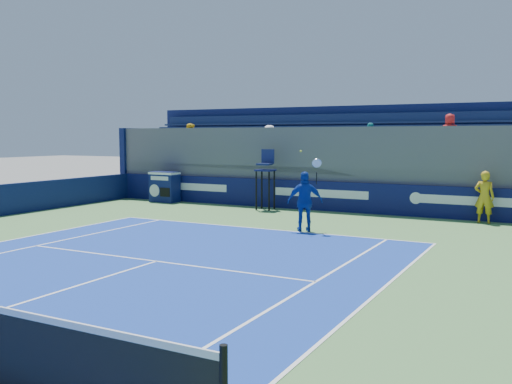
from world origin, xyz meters
The scene contains 6 objects.
ball_person centered at (6.22, 16.61, 0.92)m, with size 0.66×0.43×1.81m, color gold.
back_hoarding centered at (0.00, 17.10, 0.60)m, with size 20.40×0.21×1.20m.
match_clock centered at (-7.43, 16.56, 0.74)m, with size 1.34×0.77×1.40m.
umpire_chair centered at (-2.09, 16.26, 1.53)m, with size 0.75×0.75×2.48m.
tennis_player centered at (1.43, 12.11, 0.97)m, with size 1.20×0.95×2.57m.
stadium_seating centered at (-0.02, 19.15, 1.84)m, with size 21.00×4.05×4.40m.
Camera 1 is at (8.44, -4.35, 3.02)m, focal length 40.00 mm.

